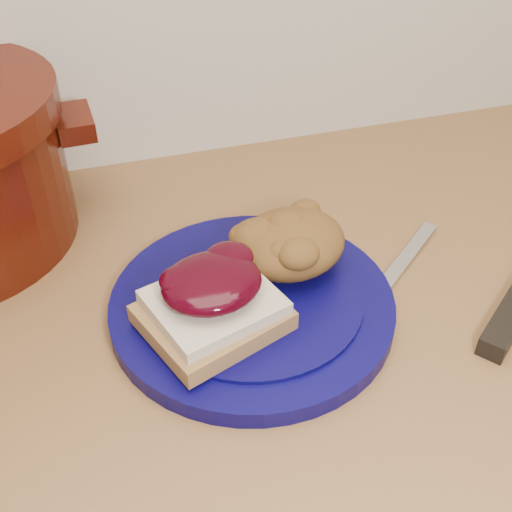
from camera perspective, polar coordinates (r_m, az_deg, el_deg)
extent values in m
cylinder|color=#070441|center=(0.60, -0.36, -4.38)|extent=(0.32, 0.32, 0.02)
cube|color=olive|center=(0.56, -3.90, -5.44)|extent=(0.14, 0.13, 0.02)
cube|color=beige|center=(0.55, -3.79, -4.12)|extent=(0.13, 0.12, 0.01)
ellipsoid|color=black|center=(0.54, -3.98, -2.36)|extent=(0.11, 0.10, 0.03)
ellipsoid|color=brown|center=(0.61, 3.12, 1.14)|extent=(0.13, 0.12, 0.05)
cube|color=silver|center=(0.66, 12.38, -1.19)|extent=(0.15, 0.13, 0.00)
cube|color=#3A0E05|center=(0.71, -15.84, 11.33)|extent=(0.04, 0.06, 0.02)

